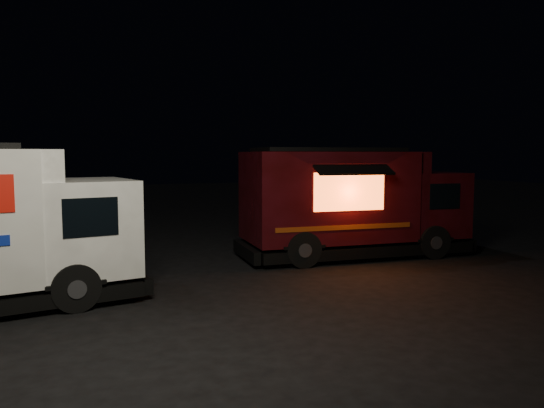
{
  "coord_description": "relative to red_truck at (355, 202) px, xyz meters",
  "views": [
    {
      "loc": [
        -3.25,
        -9.86,
        2.76
      ],
      "look_at": [
        1.47,
        2.0,
        1.57
      ],
      "focal_mm": 35.0,
      "sensor_mm": 36.0,
      "label": 1
    }
  ],
  "objects": [
    {
      "name": "red_truck",
      "position": [
        0.0,
        0.0,
        0.0
      ],
      "size": [
        6.48,
        2.78,
        2.94
      ],
      "primitive_type": null,
      "rotation": [
        0.0,
        0.0,
        -0.07
      ],
      "color": "#3C0A11",
      "rests_on": "ground"
    },
    {
      "name": "ground",
      "position": [
        -4.17,
        -2.64,
        -1.47
      ],
      "size": [
        80.0,
        80.0,
        0.0
      ],
      "primitive_type": "plane",
      "color": "black",
      "rests_on": "ground"
    }
  ]
}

